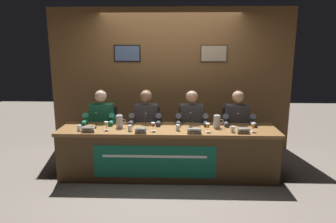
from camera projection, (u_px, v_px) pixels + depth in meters
ground_plane at (168, 174)px, 4.78m from camera, size 12.00×12.00×0.00m
wall_back_panelled at (170, 80)px, 5.76m from camera, size 4.42×0.14×2.60m
conference_table at (167, 145)px, 4.57m from camera, size 3.22×0.75×0.74m
chair_far_left at (105, 135)px, 5.26m from camera, size 0.44×0.45×0.92m
panelist_far_left at (101, 122)px, 5.01m from camera, size 0.51×0.48×1.25m
nameplate_far_left at (88, 129)px, 4.40m from camera, size 0.18×0.06×0.08m
juice_glass_far_left at (106, 124)px, 4.50m from camera, size 0.06×0.06×0.12m
water_cup_far_left at (79, 128)px, 4.47m from camera, size 0.06×0.06×0.08m
microphone_far_left at (95, 123)px, 4.63m from camera, size 0.06×0.17×0.22m
chair_center_left at (148, 135)px, 5.24m from camera, size 0.44×0.45×0.92m
panelist_center_left at (146, 122)px, 4.98m from camera, size 0.51×0.48×1.25m
nameplate_center_left at (141, 130)px, 4.35m from camera, size 0.16×0.06×0.08m
juice_glass_center_left at (153, 125)px, 4.45m from camera, size 0.06×0.06×0.12m
water_cup_center_left at (130, 128)px, 4.46m from camera, size 0.06×0.06×0.08m
microphone_center_left at (145, 124)px, 4.58m from camera, size 0.06×0.17×0.22m
chair_center_right at (191, 136)px, 5.22m from camera, size 0.44×0.45×0.92m
panelist_center_right at (192, 123)px, 4.96m from camera, size 0.51×0.48×1.25m
nameplate_center_right at (194, 131)px, 4.32m from camera, size 0.20×0.06×0.08m
juice_glass_center_right at (208, 126)px, 4.41m from camera, size 0.06×0.06×0.12m
water_cup_center_right at (178, 128)px, 4.48m from camera, size 0.06×0.06×0.08m
microphone_center_right at (191, 123)px, 4.63m from camera, size 0.06×0.17×0.22m
chair_far_right at (235, 136)px, 5.19m from camera, size 0.44×0.45×0.92m
panelist_far_right at (238, 123)px, 4.94m from camera, size 0.51×0.48×1.25m
nameplate_far_right at (244, 131)px, 4.33m from camera, size 0.17×0.06×0.08m
juice_glass_far_right at (253, 126)px, 4.42m from camera, size 0.06×0.06×0.12m
water_cup_far_right at (233, 129)px, 4.40m from camera, size 0.06×0.06×0.08m
microphone_far_right at (239, 124)px, 4.58m from camera, size 0.06×0.17×0.22m
water_pitcher_left_side at (119, 121)px, 4.62m from camera, size 0.15×0.10×0.21m
water_pitcher_right_side at (217, 122)px, 4.62m from camera, size 0.15×0.10×0.21m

